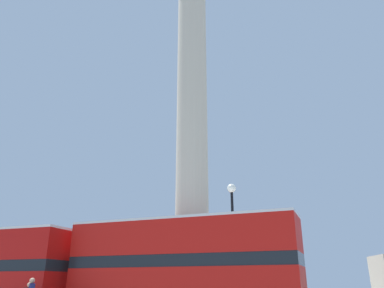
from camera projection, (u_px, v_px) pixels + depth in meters
The scene contains 3 objects.
monument_column at pixel (192, 146), 24.26m from camera, with size 5.14×5.14×25.17m.
bus_a at pixel (181, 262), 17.68m from camera, with size 11.13×3.15×4.48m.
street_lamp at pixel (233, 235), 18.91m from camera, with size 0.46×0.46×6.49m.
Camera 1 is at (7.59, -21.47, 1.54)m, focal length 35.00 mm.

